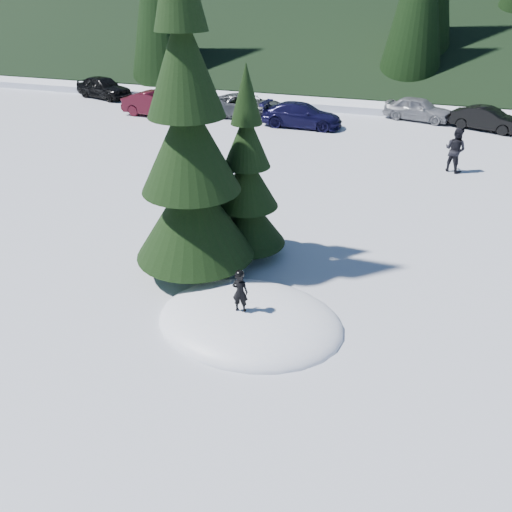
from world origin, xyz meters
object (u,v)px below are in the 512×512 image
(adult_0, at_px, (455,150))
(car_4, at_px, (418,109))
(car_0, at_px, (103,87))
(car_5, at_px, (487,119))
(spruce_short, at_px, (247,187))
(car_3, at_px, (302,115))
(child_skier, at_px, (240,292))
(car_2, at_px, (247,106))
(spruce_tall, at_px, (190,155))
(car_1, at_px, (157,104))

(adult_0, bearing_deg, car_4, -46.55)
(car_0, xyz_separation_m, car_5, (24.44, -0.64, -0.12))
(spruce_short, bearing_deg, car_3, 98.21)
(child_skier, relative_size, car_3, 0.22)
(car_3, bearing_deg, car_4, -58.11)
(car_3, relative_size, car_5, 1.20)
(car_2, bearing_deg, child_skier, -161.70)
(adult_0, xyz_separation_m, car_0, (-22.69, 8.27, -0.20))
(car_5, bearing_deg, spruce_short, 178.51)
(car_0, bearing_deg, car_5, -74.29)
(child_skier, height_order, car_2, child_skier)
(car_0, distance_m, car_5, 24.45)
(spruce_tall, bearing_deg, car_4, 76.28)
(car_0, xyz_separation_m, car_2, (11.20, -2.04, -0.07))
(spruce_tall, xyz_separation_m, car_5, (8.49, 18.77, -2.71))
(car_0, relative_size, car_5, 1.16)
(car_1, relative_size, car_2, 0.89)
(spruce_tall, bearing_deg, car_5, 65.67)
(car_2, bearing_deg, spruce_short, -161.22)
(car_2, relative_size, car_4, 1.24)
(adult_0, relative_size, car_0, 0.43)
(adult_0, bearing_deg, car_2, 2.82)
(spruce_tall, distance_m, car_4, 20.63)
(car_1, xyz_separation_m, car_5, (18.41, 2.85, -0.09))
(car_0, bearing_deg, car_4, -71.53)
(car_2, bearing_deg, car_1, 104.64)
(child_skier, height_order, car_1, child_skier)
(car_3, xyz_separation_m, car_4, (5.99, 3.63, 0.01))
(car_0, bearing_deg, spruce_tall, -123.38)
(spruce_tall, relative_size, car_1, 2.04)
(car_0, height_order, car_3, car_0)
(child_skier, xyz_separation_m, car_1, (-11.98, 17.96, -0.28))
(spruce_short, xyz_separation_m, child_skier, (1.06, -3.44, -1.13))
(spruce_tall, relative_size, spruce_short, 1.60)
(spruce_short, distance_m, adult_0, 11.37)
(adult_0, bearing_deg, car_1, 15.27)
(adult_0, height_order, car_4, adult_0)
(spruce_short, xyz_separation_m, adult_0, (5.74, 9.74, -1.18))
(spruce_short, height_order, car_4, spruce_short)
(spruce_short, relative_size, car_0, 1.26)
(car_0, bearing_deg, child_skier, -122.78)
(spruce_tall, relative_size, car_3, 1.94)
(child_skier, height_order, car_4, child_skier)
(child_skier, relative_size, car_5, 0.27)
(car_4, bearing_deg, adult_0, -153.27)
(car_1, bearing_deg, car_4, -69.86)
(spruce_short, xyz_separation_m, car_3, (-2.14, 14.84, -1.46))
(spruce_short, relative_size, car_5, 1.45)
(spruce_short, distance_m, car_0, 24.77)
(spruce_tall, bearing_deg, car_0, 129.42)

